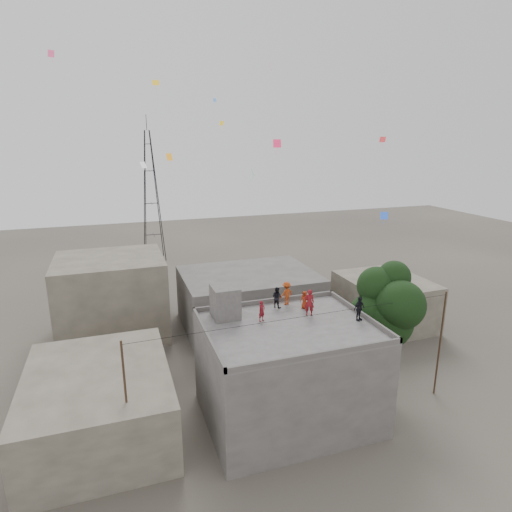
{
  "coord_description": "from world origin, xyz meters",
  "views": [
    {
      "loc": [
        -9.37,
        -21.48,
        16.85
      ],
      "look_at": [
        -0.92,
        3.36,
        9.65
      ],
      "focal_mm": 30.0,
      "sensor_mm": 36.0,
      "label": 1
    }
  ],
  "objects_px": {
    "person_dark_adult": "(359,309)",
    "person_red_adult": "(309,302)",
    "tree": "(388,308)",
    "transmission_tower": "(151,196)",
    "stair_head_box": "(225,302)"
  },
  "relations": [
    {
      "from": "person_dark_adult",
      "to": "person_red_adult",
      "type": "bearing_deg",
      "value": 128.71
    },
    {
      "from": "tree",
      "to": "person_dark_adult",
      "type": "relative_size",
      "value": 5.91
    },
    {
      "from": "tree",
      "to": "person_red_adult",
      "type": "relative_size",
      "value": 5.28
    },
    {
      "from": "transmission_tower",
      "to": "tree",
      "type": "bearing_deg",
      "value": -73.91
    },
    {
      "from": "person_red_adult",
      "to": "transmission_tower",
      "type": "bearing_deg",
      "value": -62.85
    },
    {
      "from": "person_dark_adult",
      "to": "stair_head_box",
      "type": "bearing_deg",
      "value": 139.7
    },
    {
      "from": "tree",
      "to": "person_red_adult",
      "type": "bearing_deg",
      "value": 174.34
    },
    {
      "from": "tree",
      "to": "transmission_tower",
      "type": "height_order",
      "value": "transmission_tower"
    },
    {
      "from": "stair_head_box",
      "to": "person_dark_adult",
      "type": "relative_size",
      "value": 1.3
    },
    {
      "from": "tree",
      "to": "person_dark_adult",
      "type": "distance_m",
      "value": 3.27
    },
    {
      "from": "person_dark_adult",
      "to": "transmission_tower",
      "type": "bearing_deg",
      "value": 83.85
    },
    {
      "from": "tree",
      "to": "transmission_tower",
      "type": "bearing_deg",
      "value": 106.09
    },
    {
      "from": "person_red_adult",
      "to": "person_dark_adult",
      "type": "bearing_deg",
      "value": 165.15
    },
    {
      "from": "stair_head_box",
      "to": "person_red_adult",
      "type": "xyz_separation_m",
      "value": [
        5.05,
        -1.46,
        -0.14
      ]
    },
    {
      "from": "stair_head_box",
      "to": "person_red_adult",
      "type": "height_order",
      "value": "stair_head_box"
    }
  ]
}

